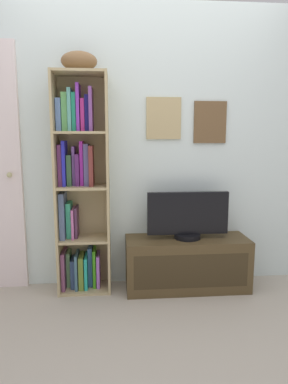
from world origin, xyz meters
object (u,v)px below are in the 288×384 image
object	(u,v)px
bookshelf	(80,189)
football	(79,61)
tv_stand	(187,263)
television	(188,216)

from	to	relation	value
bookshelf	football	distance (m)	1.00
bookshelf	tv_stand	xyz separation A→B (m)	(0.89, -0.08, -0.64)
tv_stand	television	xyz separation A→B (m)	(0.00, 0.00, 0.41)
bookshelf	television	world-z (taller)	bookshelf
bookshelf	television	size ratio (longest dim) A/B	2.63
bookshelf	television	distance (m)	0.93
football	tv_stand	distance (m)	1.85
television	bookshelf	bearing A→B (deg)	174.95
football	tv_stand	size ratio (longest dim) A/B	0.27
football	television	size ratio (longest dim) A/B	0.41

